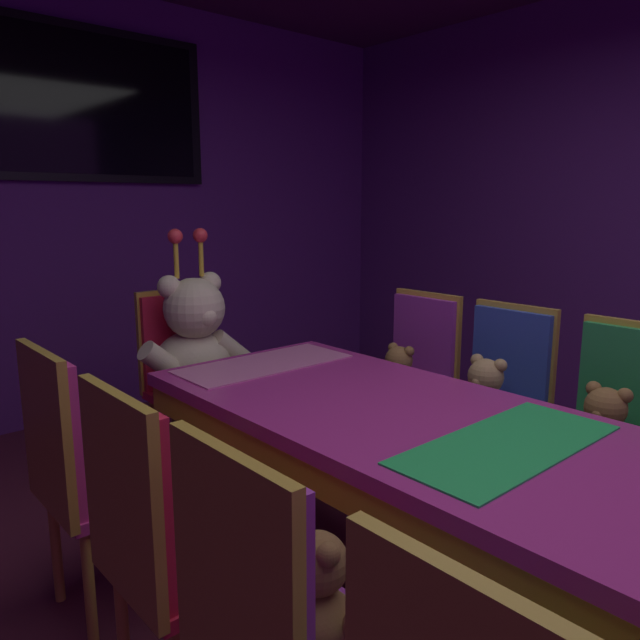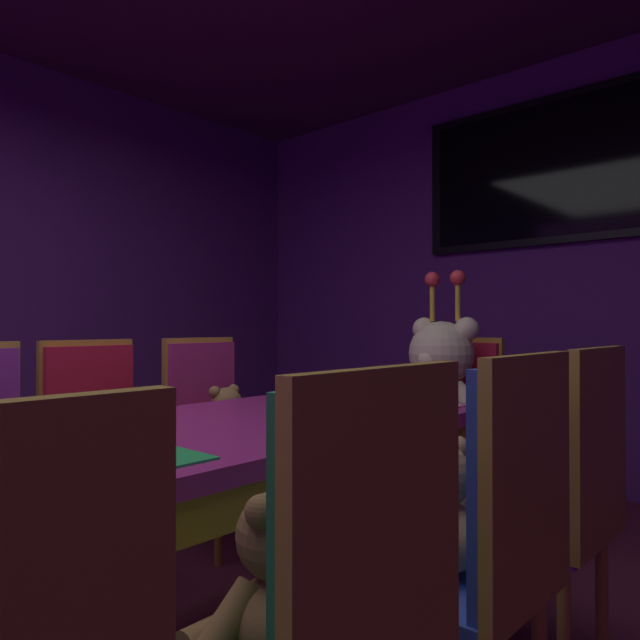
{
  "view_description": "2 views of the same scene",
  "coord_description": "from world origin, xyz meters",
  "px_view_note": "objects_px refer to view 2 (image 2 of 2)",
  "views": [
    {
      "loc": [
        -1.51,
        -0.88,
        1.43
      ],
      "look_at": [
        0.14,
        0.99,
        0.95
      ],
      "focal_mm": 33.88,
      "sensor_mm": 36.0,
      "label": 1
    },
    {
      "loc": [
        1.45,
        -0.68,
        1.05
      ],
      "look_at": [
        -0.03,
        0.96,
        1.07
      ],
      "focal_mm": 32.79,
      "sensor_mm": 36.0,
      "label": 2
    }
  ],
  "objects_px": {
    "chair_right_2": "(342,612)",
    "throne_chair": "(458,415)",
    "teddy_right_3": "(437,514)",
    "king_teddy_bear": "(440,391)",
    "teddy_left_3": "(113,438)",
    "teddy_right_2": "(277,588)",
    "teddy_right_4": "(522,479)",
    "banquet_table": "(75,480)",
    "wall_tv": "(545,171)",
    "chair_left_4": "(208,417)",
    "chair_left_3": "(96,433)",
    "chair_right_4": "(570,482)",
    "chair_right_3": "(495,527)",
    "teddy_left_4": "(227,422)"
  },
  "relations": [
    {
      "from": "banquet_table",
      "to": "chair_left_4",
      "type": "distance_m",
      "value": 1.39
    },
    {
      "from": "chair_left_3",
      "to": "chair_right_2",
      "type": "xyz_separation_m",
      "value": [
        1.74,
        -0.47,
        0.0
      ]
    },
    {
      "from": "banquet_table",
      "to": "teddy_right_3",
      "type": "height_order",
      "value": "teddy_right_3"
    },
    {
      "from": "chair_right_3",
      "to": "teddy_right_2",
      "type": "bearing_deg",
      "value": 73.9
    },
    {
      "from": "chair_left_4",
      "to": "chair_left_3",
      "type": "bearing_deg",
      "value": -90.04
    },
    {
      "from": "chair_right_3",
      "to": "teddy_right_4",
      "type": "xyz_separation_m",
      "value": [
        -0.15,
        0.5,
        -0.02
      ]
    },
    {
      "from": "chair_right_2",
      "to": "teddy_right_2",
      "type": "xyz_separation_m",
      "value": [
        -0.15,
        0.0,
        -0.01
      ]
    },
    {
      "from": "teddy_left_4",
      "to": "chair_right_2",
      "type": "distance_m",
      "value": 1.91
    },
    {
      "from": "throne_chair",
      "to": "chair_left_4",
      "type": "bearing_deg",
      "value": -45.1
    },
    {
      "from": "chair_right_2",
      "to": "throne_chair",
      "type": "bearing_deg",
      "value": -66.04
    },
    {
      "from": "teddy_left_3",
      "to": "chair_right_2",
      "type": "xyz_separation_m",
      "value": [
        1.59,
        -0.47,
        0.0
      ]
    },
    {
      "from": "chair_left_3",
      "to": "wall_tv",
      "type": "distance_m",
      "value": 3.11
    },
    {
      "from": "banquet_table",
      "to": "teddy_left_4",
      "type": "height_order",
      "value": "teddy_left_4"
    },
    {
      "from": "banquet_table",
      "to": "teddy_right_3",
      "type": "distance_m",
      "value": 0.91
    },
    {
      "from": "banquet_table",
      "to": "teddy_right_3",
      "type": "xyz_separation_m",
      "value": [
        0.72,
        0.55,
        -0.06
      ]
    },
    {
      "from": "teddy_left_3",
      "to": "chair_right_3",
      "type": "relative_size",
      "value": 0.35
    },
    {
      "from": "teddy_left_3",
      "to": "teddy_right_2",
      "type": "distance_m",
      "value": 1.52
    },
    {
      "from": "chair_left_3",
      "to": "chair_left_4",
      "type": "distance_m",
      "value": 0.58
    },
    {
      "from": "teddy_left_3",
      "to": "wall_tv",
      "type": "relative_size",
      "value": 0.21
    },
    {
      "from": "teddy_right_2",
      "to": "teddy_right_4",
      "type": "xyz_separation_m",
      "value": [
        0.0,
        1.02,
        -0.01
      ]
    },
    {
      "from": "teddy_right_4",
      "to": "chair_right_3",
      "type": "bearing_deg",
      "value": 106.64
    },
    {
      "from": "chair_right_4",
      "to": "teddy_right_4",
      "type": "height_order",
      "value": "chair_right_4"
    },
    {
      "from": "throne_chair",
      "to": "chair_right_4",
      "type": "bearing_deg",
      "value": 43.5
    },
    {
      "from": "chair_left_4",
      "to": "teddy_left_3",
      "type": "bearing_deg",
      "value": -75.83
    },
    {
      "from": "chair_left_3",
      "to": "chair_right_4",
      "type": "distance_m",
      "value": 1.82
    },
    {
      "from": "chair_left_3",
      "to": "chair_right_3",
      "type": "bearing_deg",
      "value": 1.67
    },
    {
      "from": "teddy_right_3",
      "to": "teddy_right_4",
      "type": "distance_m",
      "value": 0.5
    },
    {
      "from": "banquet_table",
      "to": "teddy_right_2",
      "type": "relative_size",
      "value": 8.62
    },
    {
      "from": "teddy_left_4",
      "to": "teddy_right_3",
      "type": "xyz_separation_m",
      "value": [
        1.45,
        -0.53,
        0.01
      ]
    },
    {
      "from": "chair_right_2",
      "to": "throne_chair",
      "type": "relative_size",
      "value": 1.0
    },
    {
      "from": "teddy_left_3",
      "to": "teddy_right_4",
      "type": "bearing_deg",
      "value": 20.85
    },
    {
      "from": "chair_right_2",
      "to": "teddy_right_3",
      "type": "xyz_separation_m",
      "value": [
        -0.14,
        0.52,
        -0.0
      ]
    },
    {
      "from": "teddy_left_4",
      "to": "chair_right_3",
      "type": "relative_size",
      "value": 0.32
    },
    {
      "from": "chair_right_3",
      "to": "wall_tv",
      "type": "distance_m",
      "value": 3.06
    },
    {
      "from": "chair_left_3",
      "to": "chair_right_2",
      "type": "distance_m",
      "value": 1.8
    },
    {
      "from": "banquet_table",
      "to": "teddy_right_2",
      "type": "height_order",
      "value": "teddy_right_2"
    },
    {
      "from": "teddy_right_2",
      "to": "throne_chair",
      "type": "bearing_deg",
      "value": -69.75
    },
    {
      "from": "teddy_right_4",
      "to": "throne_chair",
      "type": "xyz_separation_m",
      "value": [
        -0.71,
        0.9,
        0.02
      ]
    },
    {
      "from": "throne_chair",
      "to": "wall_tv",
      "type": "xyz_separation_m",
      "value": [
        0.0,
        1.15,
        1.45
      ]
    },
    {
      "from": "chair_right_4",
      "to": "banquet_table",
      "type": "bearing_deg",
      "value": 50.82
    },
    {
      "from": "chair_left_3",
      "to": "teddy_right_3",
      "type": "distance_m",
      "value": 1.6
    },
    {
      "from": "teddy_left_3",
      "to": "teddy_right_4",
      "type": "height_order",
      "value": "teddy_left_3"
    },
    {
      "from": "king_teddy_bear",
      "to": "teddy_left_3",
      "type": "bearing_deg",
      "value": -29.65
    },
    {
      "from": "chair_right_3",
      "to": "teddy_right_4",
      "type": "distance_m",
      "value": 0.52
    },
    {
      "from": "teddy_left_4",
      "to": "teddy_right_4",
      "type": "relative_size",
      "value": 1.07
    },
    {
      "from": "chair_left_3",
      "to": "chair_left_4",
      "type": "xyz_separation_m",
      "value": [
        0.0,
        0.58,
        0.0
      ]
    },
    {
      "from": "teddy_left_4",
      "to": "teddy_left_3",
      "type": "bearing_deg",
      "value": -89.89
    },
    {
      "from": "chair_right_4",
      "to": "teddy_right_4",
      "type": "relative_size",
      "value": 3.3
    },
    {
      "from": "teddy_right_2",
      "to": "king_teddy_bear",
      "type": "xyz_separation_m",
      "value": [
        -0.71,
        1.76,
        0.14
      ]
    },
    {
      "from": "teddy_right_3",
      "to": "teddy_right_4",
      "type": "bearing_deg",
      "value": -89.61
    }
  ]
}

